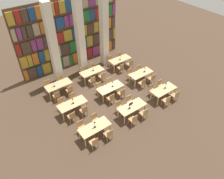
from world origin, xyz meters
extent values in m
plane|color=#4C3828|center=(0.00, 0.00, 0.00)|extent=(40.00, 40.00, 0.00)
cube|color=brown|center=(0.00, 5.25, 2.75)|extent=(8.70, 0.06, 5.50)
cube|color=brown|center=(0.00, 5.25, 0.01)|extent=(8.70, 0.35, 0.03)
cube|color=orange|center=(-4.11, 5.22, 0.49)|extent=(0.27, 0.20, 0.91)
cube|color=#47382D|center=(-3.62, 5.22, 0.49)|extent=(0.66, 0.20, 0.91)
cube|color=navy|center=(-3.05, 5.22, 0.49)|extent=(0.40, 0.20, 0.91)
cube|color=#B7932D|center=(-2.46, 5.22, 0.49)|extent=(0.65, 0.20, 0.91)
cube|color=#47382D|center=(-1.91, 5.22, 0.49)|extent=(0.40, 0.20, 0.91)
cube|color=#236B38|center=(-1.37, 5.22, 0.49)|extent=(0.63, 0.20, 0.91)
cube|color=tan|center=(-0.75, 5.22, 0.49)|extent=(0.55, 0.20, 0.91)
cube|color=#236B38|center=(-0.30, 5.22, 0.49)|extent=(0.28, 0.20, 0.91)
cube|color=orange|center=(0.12, 5.22, 0.49)|extent=(0.46, 0.20, 0.91)
cube|color=tan|center=(0.65, 5.22, 0.49)|extent=(0.45, 0.20, 0.91)
cube|color=navy|center=(1.08, 5.22, 0.49)|extent=(0.29, 0.20, 0.91)
cube|color=maroon|center=(1.53, 5.22, 0.49)|extent=(0.50, 0.20, 0.91)
cube|color=#84387A|center=(2.17, 5.22, 0.49)|extent=(0.65, 0.20, 0.91)
cube|color=orange|center=(2.85, 5.22, 0.49)|extent=(0.66, 0.20, 0.91)
cube|color=orange|center=(3.56, 5.22, 0.49)|extent=(0.68, 0.20, 0.91)
cube|color=#47382D|center=(4.12, 5.22, 0.49)|extent=(0.35, 0.20, 0.91)
cube|color=brown|center=(0.00, 5.25, 1.11)|extent=(8.70, 0.35, 0.03)
cube|color=#B7932D|center=(-4.00, 5.22, 1.60)|extent=(0.50, 0.20, 0.93)
cube|color=#B7932D|center=(-3.56, 5.22, 1.60)|extent=(0.31, 0.20, 0.93)
cube|color=orange|center=(-3.13, 5.22, 1.60)|extent=(0.43, 0.20, 0.93)
cube|color=navy|center=(-2.64, 5.22, 1.60)|extent=(0.42, 0.20, 0.93)
cube|color=#B7932D|center=(-2.22, 5.22, 1.60)|extent=(0.34, 0.20, 0.93)
cube|color=#84387A|center=(-1.73, 5.22, 1.60)|extent=(0.52, 0.20, 0.93)
cube|color=tan|center=(-1.26, 5.22, 1.60)|extent=(0.38, 0.20, 0.93)
cube|color=#47382D|center=(-0.68, 5.22, 1.60)|extent=(0.67, 0.20, 0.93)
cube|color=#236B38|center=(0.06, 5.22, 1.60)|extent=(0.68, 0.20, 0.93)
cube|color=orange|center=(0.71, 5.22, 1.60)|extent=(0.53, 0.20, 0.93)
cube|color=navy|center=(1.15, 5.22, 1.60)|extent=(0.32, 0.20, 0.93)
cube|color=#B7932D|center=(1.62, 5.22, 1.60)|extent=(0.55, 0.20, 0.93)
cube|color=#47382D|center=(2.27, 5.22, 1.60)|extent=(0.67, 0.20, 0.93)
cube|color=#47382D|center=(2.99, 5.22, 1.60)|extent=(0.66, 0.20, 0.93)
cube|color=#47382D|center=(3.69, 5.22, 1.60)|extent=(0.65, 0.20, 0.93)
cube|color=#B7932D|center=(4.19, 5.22, 1.60)|extent=(0.21, 0.20, 0.93)
cube|color=brown|center=(0.00, 5.25, 2.22)|extent=(8.70, 0.35, 0.03)
cube|color=maroon|center=(-4.10, 5.22, 2.66)|extent=(0.29, 0.20, 0.87)
cube|color=#47382D|center=(-3.56, 5.22, 2.66)|extent=(0.64, 0.20, 0.87)
cube|color=#84387A|center=(-3.02, 5.22, 2.66)|extent=(0.34, 0.20, 0.87)
cube|color=#84387A|center=(-2.54, 5.22, 2.66)|extent=(0.46, 0.20, 0.87)
cube|color=#47382D|center=(-2.01, 5.22, 2.66)|extent=(0.54, 0.20, 0.87)
cube|color=#236B38|center=(-1.48, 5.22, 2.66)|extent=(0.41, 0.20, 0.87)
cube|color=maroon|center=(-0.95, 5.22, 2.66)|extent=(0.54, 0.20, 0.87)
cube|color=#B7932D|center=(-0.28, 5.22, 2.66)|extent=(0.69, 0.20, 0.87)
cube|color=navy|center=(0.39, 5.22, 2.66)|extent=(0.56, 0.20, 0.87)
cube|color=#B7932D|center=(1.07, 5.22, 2.66)|extent=(0.69, 0.20, 0.87)
cube|color=#47382D|center=(1.77, 5.22, 2.66)|extent=(0.65, 0.20, 0.87)
cube|color=#B7932D|center=(2.31, 5.22, 2.66)|extent=(0.37, 0.20, 0.87)
cube|color=orange|center=(2.83, 5.22, 2.66)|extent=(0.59, 0.20, 0.87)
cube|color=orange|center=(3.33, 5.22, 2.66)|extent=(0.27, 0.20, 0.87)
cube|color=orange|center=(3.69, 5.22, 2.66)|extent=(0.31, 0.20, 0.87)
cube|color=#47382D|center=(4.07, 5.22, 2.66)|extent=(0.31, 0.20, 0.87)
cube|color=brown|center=(0.00, 5.25, 3.32)|extent=(8.70, 0.35, 0.03)
cube|color=tan|center=(-4.11, 5.22, 3.77)|extent=(0.27, 0.20, 0.87)
cube|color=#84387A|center=(-3.76, 5.22, 3.77)|extent=(0.30, 0.20, 0.87)
cube|color=#47382D|center=(-3.43, 5.22, 3.77)|extent=(0.26, 0.20, 0.87)
cube|color=#47382D|center=(-3.04, 5.22, 3.77)|extent=(0.37, 0.20, 0.87)
cube|color=tan|center=(-2.58, 5.22, 3.77)|extent=(0.45, 0.20, 0.87)
cube|color=orange|center=(-2.14, 5.22, 3.77)|extent=(0.28, 0.20, 0.87)
cube|color=#236B38|center=(-1.69, 5.22, 3.77)|extent=(0.48, 0.20, 0.87)
cube|color=#84387A|center=(-1.28, 5.22, 3.77)|extent=(0.27, 0.20, 0.87)
cube|color=navy|center=(-0.77, 5.22, 3.77)|extent=(0.63, 0.20, 0.87)
cube|color=#84387A|center=(-0.24, 5.22, 3.77)|extent=(0.35, 0.20, 0.87)
cube|color=#84387A|center=(0.19, 5.22, 3.77)|extent=(0.39, 0.20, 0.87)
cube|color=navy|center=(0.76, 5.22, 3.77)|extent=(0.61, 0.20, 0.87)
cube|color=#236B38|center=(1.44, 5.22, 3.77)|extent=(0.69, 0.20, 0.87)
cube|color=navy|center=(2.03, 5.22, 3.77)|extent=(0.42, 0.20, 0.87)
cube|color=maroon|center=(2.58, 5.22, 3.77)|extent=(0.62, 0.20, 0.87)
cube|color=orange|center=(3.26, 5.22, 3.77)|extent=(0.63, 0.20, 0.87)
cube|color=#236B38|center=(3.77, 5.22, 3.77)|extent=(0.34, 0.20, 0.87)
cube|color=#84387A|center=(4.15, 5.22, 3.77)|extent=(0.30, 0.20, 0.87)
cube|color=brown|center=(0.00, 5.25, 4.42)|extent=(8.70, 0.35, 0.03)
cube|color=#B7932D|center=(-4.03, 5.22, 4.87)|extent=(0.44, 0.20, 0.87)
cube|color=maroon|center=(-3.55, 5.22, 4.87)|extent=(0.37, 0.20, 0.87)
cube|color=#47382D|center=(-3.13, 5.22, 4.87)|extent=(0.43, 0.20, 0.87)
cube|color=navy|center=(-2.62, 5.22, 4.87)|extent=(0.44, 0.20, 0.87)
cube|color=orange|center=(-2.04, 5.22, 4.87)|extent=(0.66, 0.20, 0.87)
cube|color=#B7932D|center=(-1.34, 5.22, 4.87)|extent=(0.62, 0.20, 0.87)
cube|color=maroon|center=(-0.84, 5.22, 4.87)|extent=(0.25, 0.20, 0.87)
cube|color=#B7932D|center=(-0.42, 5.22, 4.87)|extent=(0.47, 0.20, 0.87)
cube|color=navy|center=(0.16, 5.22, 4.87)|extent=(0.65, 0.20, 0.87)
cube|color=maroon|center=(0.85, 5.22, 4.87)|extent=(0.60, 0.20, 0.87)
cube|color=tan|center=(1.47, 5.22, 4.87)|extent=(0.50, 0.20, 0.87)
cube|color=#84387A|center=(2.07, 5.22, 4.87)|extent=(0.59, 0.20, 0.87)
cube|color=silver|center=(-2.12, 3.69, 3.00)|extent=(0.54, 0.54, 6.00)
cube|color=silver|center=(0.00, 3.69, 3.00)|extent=(0.54, 0.54, 6.00)
cube|color=silver|center=(2.12, 3.69, 3.00)|extent=(0.54, 0.54, 6.00)
cube|color=tan|center=(-2.79, -2.38, 0.76)|extent=(1.84, 0.81, 0.04)
cylinder|color=tan|center=(-3.63, -2.70, 0.37)|extent=(0.07, 0.07, 0.74)
cylinder|color=tan|center=(-1.95, -2.70, 0.37)|extent=(0.07, 0.07, 0.74)
cylinder|color=tan|center=(-3.63, -2.05, 0.37)|extent=(0.07, 0.07, 0.74)
cylinder|color=tan|center=(-1.95, -2.05, 0.37)|extent=(0.07, 0.07, 0.74)
cylinder|color=tan|center=(-3.46, -2.83, 0.21)|extent=(0.04, 0.04, 0.42)
cylinder|color=tan|center=(-3.10, -2.83, 0.21)|extent=(0.04, 0.04, 0.42)
cylinder|color=tan|center=(-3.46, -3.17, 0.21)|extent=(0.04, 0.04, 0.42)
cylinder|color=tan|center=(-3.10, -3.17, 0.21)|extent=(0.04, 0.04, 0.42)
cube|color=tan|center=(-3.28, -3.00, 0.44)|extent=(0.42, 0.40, 0.04)
cube|color=tan|center=(-3.28, -3.19, 0.67)|extent=(0.40, 0.03, 0.42)
cylinder|color=tan|center=(-3.10, -1.92, 0.21)|extent=(0.04, 0.04, 0.42)
cylinder|color=tan|center=(-3.46, -1.92, 0.21)|extent=(0.04, 0.04, 0.42)
cylinder|color=tan|center=(-3.10, -1.58, 0.21)|extent=(0.04, 0.04, 0.42)
cylinder|color=tan|center=(-3.46, -1.58, 0.21)|extent=(0.04, 0.04, 0.42)
cube|color=tan|center=(-3.28, -1.75, 0.44)|extent=(0.42, 0.40, 0.04)
cube|color=tan|center=(-3.28, -1.57, 0.67)|extent=(0.40, 0.03, 0.42)
cylinder|color=tan|center=(-2.49, -2.83, 0.21)|extent=(0.04, 0.04, 0.42)
cylinder|color=tan|center=(-2.13, -2.83, 0.21)|extent=(0.04, 0.04, 0.42)
cylinder|color=tan|center=(-2.49, -3.17, 0.21)|extent=(0.04, 0.04, 0.42)
cylinder|color=tan|center=(-2.13, -3.17, 0.21)|extent=(0.04, 0.04, 0.42)
cube|color=tan|center=(-2.31, -3.00, 0.44)|extent=(0.42, 0.40, 0.04)
cube|color=tan|center=(-2.31, -3.19, 0.67)|extent=(0.40, 0.03, 0.42)
cylinder|color=tan|center=(-2.13, -1.92, 0.21)|extent=(0.04, 0.04, 0.42)
cylinder|color=tan|center=(-2.49, -1.92, 0.21)|extent=(0.04, 0.04, 0.42)
cylinder|color=tan|center=(-2.13, -1.58, 0.21)|extent=(0.04, 0.04, 0.42)
cylinder|color=tan|center=(-2.49, -1.58, 0.21)|extent=(0.04, 0.04, 0.42)
cube|color=tan|center=(-2.31, -1.75, 0.44)|extent=(0.42, 0.40, 0.04)
cube|color=tan|center=(-2.31, -1.57, 0.67)|extent=(0.40, 0.03, 0.42)
cylinder|color=black|center=(-2.79, -2.41, 0.78)|extent=(0.14, 0.14, 0.01)
cylinder|color=black|center=(-2.79, -2.41, 0.97)|extent=(0.02, 0.02, 0.36)
cone|color=black|center=(-2.79, -2.41, 1.19)|extent=(0.11, 0.11, 0.07)
cube|color=tan|center=(-0.02, -2.36, 0.76)|extent=(1.84, 0.81, 0.04)
cylinder|color=tan|center=(-0.86, -2.69, 0.37)|extent=(0.07, 0.07, 0.74)
cylinder|color=tan|center=(0.82, -2.69, 0.37)|extent=(0.07, 0.07, 0.74)
cylinder|color=tan|center=(-0.86, -2.04, 0.37)|extent=(0.07, 0.07, 0.74)
cylinder|color=tan|center=(0.82, -2.04, 0.37)|extent=(0.07, 0.07, 0.74)
cylinder|color=tan|center=(-0.66, -2.82, 0.21)|extent=(0.04, 0.04, 0.42)
cylinder|color=tan|center=(-0.30, -2.82, 0.21)|extent=(0.04, 0.04, 0.42)
cylinder|color=tan|center=(-0.66, -3.16, 0.21)|extent=(0.04, 0.04, 0.42)
cylinder|color=tan|center=(-0.30, -3.16, 0.21)|extent=(0.04, 0.04, 0.42)
cube|color=tan|center=(-0.48, -2.99, 0.44)|extent=(0.42, 0.40, 0.04)
cube|color=tan|center=(-0.48, -3.18, 0.67)|extent=(0.40, 0.03, 0.42)
cylinder|color=tan|center=(-0.30, -1.91, 0.21)|extent=(0.04, 0.04, 0.42)
cylinder|color=tan|center=(-0.66, -1.91, 0.21)|extent=(0.04, 0.04, 0.42)
cylinder|color=tan|center=(-0.30, -1.57, 0.21)|extent=(0.04, 0.04, 0.42)
cylinder|color=tan|center=(-0.66, -1.57, 0.21)|extent=(0.04, 0.04, 0.42)
cube|color=tan|center=(-0.48, -1.74, 0.44)|extent=(0.42, 0.40, 0.04)
cube|color=tan|center=(-0.48, -1.55, 0.67)|extent=(0.40, 0.03, 0.42)
cylinder|color=tan|center=(0.22, -2.82, 0.21)|extent=(0.04, 0.04, 0.42)
cylinder|color=tan|center=(0.58, -2.82, 0.21)|extent=(0.04, 0.04, 0.42)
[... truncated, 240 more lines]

